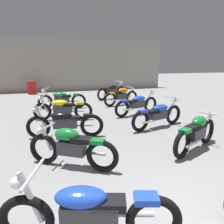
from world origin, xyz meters
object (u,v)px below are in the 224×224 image
at_px(motorcycle_left_row_0, 89,212).
at_px(motorcycle_right_row_4, 121,96).
at_px(motorcycle_left_row_2, 65,122).
at_px(motorcycle_right_row_1, 196,132).
at_px(motorcycle_right_row_5, 112,91).
at_px(motorcycle_left_row_1, 71,147).
at_px(motorcycle_right_row_2, 158,114).
at_px(motorcycle_right_row_3, 137,104).
at_px(oil_drum, 32,88).
at_px(motorcycle_left_row_4, 62,99).
at_px(motorcycle_left_row_3, 62,108).

height_order(motorcycle_left_row_0, motorcycle_right_row_4, motorcycle_left_row_0).
height_order(motorcycle_left_row_0, motorcycle_left_row_2, same).
bearing_deg(motorcycle_right_row_1, motorcycle_right_row_5, 90.43).
relative_size(motorcycle_left_row_0, motorcycle_left_row_2, 0.98).
bearing_deg(motorcycle_left_row_1, motorcycle_right_row_2, 32.73).
height_order(motorcycle_left_row_1, motorcycle_right_row_2, motorcycle_right_row_2).
xyz_separation_m(motorcycle_left_row_0, motorcycle_left_row_2, (-0.05, 3.74, 0.00)).
xyz_separation_m(motorcycle_right_row_3, oil_drum, (-4.59, 6.85, -0.03)).
bearing_deg(motorcycle_right_row_5, motorcycle_left_row_0, -107.36).
distance_m(motorcycle_left_row_1, motorcycle_left_row_4, 5.62).
xyz_separation_m(motorcycle_left_row_0, motorcycle_right_row_2, (2.95, 3.86, 0.00)).
height_order(motorcycle_left_row_2, motorcycle_right_row_2, same).
height_order(motorcycle_left_row_0, oil_drum, motorcycle_left_row_0).
bearing_deg(motorcycle_left_row_4, motorcycle_right_row_2, -51.92).
height_order(motorcycle_right_row_3, oil_drum, motorcycle_right_row_3).
relative_size(motorcycle_left_row_1, motorcycle_right_row_5, 0.89).
distance_m(motorcycle_right_row_3, oil_drum, 8.24).
relative_size(motorcycle_left_row_3, motorcycle_right_row_1, 1.19).
bearing_deg(motorcycle_right_row_3, motorcycle_left_row_2, -148.06).
bearing_deg(motorcycle_right_row_1, motorcycle_right_row_3, 90.89).
height_order(motorcycle_left_row_2, motorcycle_right_row_3, same).
distance_m(motorcycle_right_row_2, oil_drum, 9.74).
relative_size(motorcycle_left_row_4, motorcycle_right_row_5, 1.11).
height_order(motorcycle_left_row_0, motorcycle_left_row_4, same).
bearing_deg(motorcycle_right_row_5, oil_drum, 146.27).
xyz_separation_m(motorcycle_left_row_0, motorcycle_left_row_3, (-0.02, 5.60, 0.00)).
relative_size(motorcycle_left_row_1, motorcycle_left_row_2, 0.81).
bearing_deg(motorcycle_right_row_4, motorcycle_right_row_1, -89.16).
relative_size(motorcycle_left_row_1, motorcycle_right_row_4, 0.91).
bearing_deg(motorcycle_left_row_2, oil_drum, 100.44).
distance_m(motorcycle_left_row_4, motorcycle_right_row_3, 3.50).
height_order(motorcycle_left_row_3, motorcycle_right_row_4, motorcycle_left_row_3).
xyz_separation_m(motorcycle_right_row_5, oil_drum, (-4.59, 3.06, -0.03)).
distance_m(motorcycle_left_row_4, oil_drum, 5.16).
bearing_deg(oil_drum, motorcycle_right_row_4, -47.05).
xyz_separation_m(motorcycle_left_row_1, motorcycle_left_row_3, (0.00, 3.66, -0.01)).
bearing_deg(motorcycle_left_row_0, motorcycle_right_row_5, 72.64).
distance_m(motorcycle_left_row_2, motorcycle_right_row_2, 3.00).
xyz_separation_m(motorcycle_left_row_3, motorcycle_right_row_2, (2.97, -1.75, 0.00)).
xyz_separation_m(motorcycle_left_row_2, oil_drum, (-1.60, 8.71, -0.03)).
height_order(motorcycle_left_row_1, motorcycle_right_row_5, motorcycle_right_row_5).
relative_size(motorcycle_left_row_0, motorcycle_right_row_3, 1.01).
xyz_separation_m(motorcycle_left_row_1, motorcycle_right_row_2, (2.97, 1.91, -0.01)).
relative_size(motorcycle_left_row_4, motorcycle_right_row_2, 1.03).
relative_size(motorcycle_left_row_2, motorcycle_right_row_2, 1.03).
distance_m(motorcycle_left_row_4, motorcycle_right_row_4, 2.87).
xyz_separation_m(motorcycle_left_row_2, motorcycle_right_row_5, (2.98, 5.64, 0.00)).
relative_size(motorcycle_left_row_0, motorcycle_right_row_1, 1.17).
relative_size(motorcycle_right_row_1, motorcycle_right_row_5, 0.92).
xyz_separation_m(motorcycle_left_row_0, oil_drum, (-1.65, 12.44, -0.03)).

